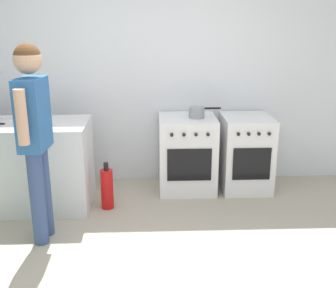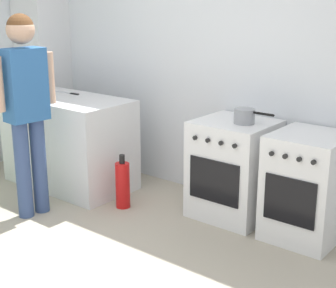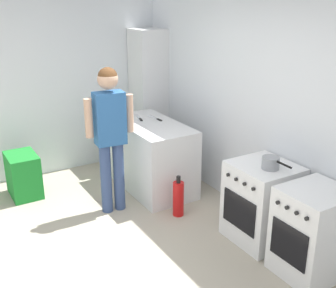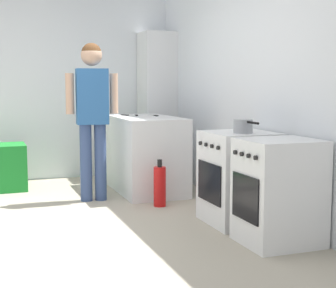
{
  "view_description": "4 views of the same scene",
  "coord_description": "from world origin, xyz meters",
  "px_view_note": "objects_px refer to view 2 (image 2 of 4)",
  "views": [
    {
      "loc": [
        -0.05,
        -2.94,
        1.96
      ],
      "look_at": [
        0.1,
        0.76,
        0.8
      ],
      "focal_mm": 45.0,
      "sensor_mm": 36.0,
      "label": 1
    },
    {
      "loc": [
        2.54,
        -2.05,
        1.87
      ],
      "look_at": [
        0.24,
        0.81,
        0.81
      ],
      "focal_mm": 55.0,
      "sensor_mm": 36.0,
      "label": 2
    },
    {
      "loc": [
        3.21,
        -1.27,
        2.49
      ],
      "look_at": [
        -0.24,
        0.79,
        1.04
      ],
      "focal_mm": 45.0,
      "sensor_mm": 36.0,
      "label": 3
    },
    {
      "loc": [
        4.53,
        -0.65,
        1.28
      ],
      "look_at": [
        0.21,
        0.93,
        0.75
      ],
      "focal_mm": 55.0,
      "sensor_mm": 36.0,
      "label": 4
    }
  ],
  "objects_px": {
    "oven_right": "(307,186)",
    "oven_left": "(234,169)",
    "fire_extinguisher": "(123,185)",
    "person": "(26,97)",
    "larder_cabinet": "(44,73)",
    "knife_bread": "(23,96)",
    "knife_chef": "(46,94)",
    "knife_carving": "(68,93)",
    "pot": "(245,116)"
  },
  "relations": [
    {
      "from": "oven_right",
      "to": "oven_left",
      "type": "bearing_deg",
      "value": 180.0
    },
    {
      "from": "fire_extinguisher",
      "to": "person",
      "type": "bearing_deg",
      "value": -130.61
    },
    {
      "from": "person",
      "to": "larder_cabinet",
      "type": "bearing_deg",
      "value": 137.01
    },
    {
      "from": "knife_bread",
      "to": "larder_cabinet",
      "type": "height_order",
      "value": "larder_cabinet"
    },
    {
      "from": "oven_left",
      "to": "knife_chef",
      "type": "height_order",
      "value": "knife_chef"
    },
    {
      "from": "knife_bread",
      "to": "larder_cabinet",
      "type": "xyz_separation_m",
      "value": [
        -0.54,
        0.69,
        0.1
      ]
    },
    {
      "from": "oven_left",
      "to": "person",
      "type": "xyz_separation_m",
      "value": [
        -1.38,
        -1.08,
        0.62
      ]
    },
    {
      "from": "knife_chef",
      "to": "fire_extinguisher",
      "type": "xyz_separation_m",
      "value": [
        1.12,
        -0.08,
        -0.69
      ]
    },
    {
      "from": "person",
      "to": "knife_carving",
      "type": "bearing_deg",
      "value": 119.26
    },
    {
      "from": "knife_bread",
      "to": "knife_chef",
      "type": "height_order",
      "value": "same"
    },
    {
      "from": "oven_left",
      "to": "oven_right",
      "type": "bearing_deg",
      "value": -0.0
    },
    {
      "from": "pot",
      "to": "knife_bread",
      "type": "bearing_deg",
      "value": -165.58
    },
    {
      "from": "oven_left",
      "to": "knife_bread",
      "type": "xyz_separation_m",
      "value": [
        -2.11,
        -0.59,
        0.48
      ]
    },
    {
      "from": "person",
      "to": "larder_cabinet",
      "type": "xyz_separation_m",
      "value": [
        -1.27,
        1.18,
        -0.05
      ]
    },
    {
      "from": "oven_right",
      "to": "fire_extinguisher",
      "type": "relative_size",
      "value": 1.7
    },
    {
      "from": "pot",
      "to": "fire_extinguisher",
      "type": "distance_m",
      "value": 1.28
    },
    {
      "from": "person",
      "to": "fire_extinguisher",
      "type": "bearing_deg",
      "value": 49.39
    },
    {
      "from": "pot",
      "to": "knife_carving",
      "type": "bearing_deg",
      "value": -174.49
    },
    {
      "from": "oven_left",
      "to": "knife_bread",
      "type": "bearing_deg",
      "value": -164.41
    },
    {
      "from": "oven_right",
      "to": "larder_cabinet",
      "type": "bearing_deg",
      "value": 178.24
    },
    {
      "from": "knife_bread",
      "to": "fire_extinguisher",
      "type": "bearing_deg",
      "value": 5.15
    },
    {
      "from": "oven_left",
      "to": "oven_right",
      "type": "relative_size",
      "value": 1.0
    },
    {
      "from": "knife_carving",
      "to": "larder_cabinet",
      "type": "xyz_separation_m",
      "value": [
        -0.78,
        0.31,
        0.1
      ]
    },
    {
      "from": "oven_right",
      "to": "person",
      "type": "height_order",
      "value": "person"
    },
    {
      "from": "knife_chef",
      "to": "larder_cabinet",
      "type": "distance_m",
      "value": 0.83
    },
    {
      "from": "knife_bread",
      "to": "knife_carving",
      "type": "relative_size",
      "value": 0.96
    },
    {
      "from": "knife_carving",
      "to": "larder_cabinet",
      "type": "distance_m",
      "value": 0.85
    },
    {
      "from": "knife_carving",
      "to": "larder_cabinet",
      "type": "bearing_deg",
      "value": 158.13
    },
    {
      "from": "fire_extinguisher",
      "to": "pot",
      "type": "bearing_deg",
      "value": 25.23
    },
    {
      "from": "knife_carving",
      "to": "person",
      "type": "height_order",
      "value": "person"
    },
    {
      "from": "pot",
      "to": "fire_extinguisher",
      "type": "xyz_separation_m",
      "value": [
        -0.97,
        -0.46,
        -0.7
      ]
    },
    {
      "from": "larder_cabinet",
      "to": "knife_bread",
      "type": "bearing_deg",
      "value": -52.26
    },
    {
      "from": "knife_bread",
      "to": "person",
      "type": "relative_size",
      "value": 0.18
    },
    {
      "from": "knife_chef",
      "to": "fire_extinguisher",
      "type": "relative_size",
      "value": 0.62
    },
    {
      "from": "knife_bread",
      "to": "fire_extinguisher",
      "type": "relative_size",
      "value": 0.63
    },
    {
      "from": "oven_left",
      "to": "larder_cabinet",
      "type": "relative_size",
      "value": 0.42
    },
    {
      "from": "oven_right",
      "to": "knife_bread",
      "type": "relative_size",
      "value": 2.69
    },
    {
      "from": "knife_chef",
      "to": "fire_extinguisher",
      "type": "distance_m",
      "value": 1.32
    },
    {
      "from": "knife_carving",
      "to": "person",
      "type": "bearing_deg",
      "value": -60.74
    },
    {
      "from": "pot",
      "to": "knife_chef",
      "type": "relative_size",
      "value": 1.15
    },
    {
      "from": "knife_bread",
      "to": "larder_cabinet",
      "type": "distance_m",
      "value": 0.88
    },
    {
      "from": "knife_carving",
      "to": "larder_cabinet",
      "type": "height_order",
      "value": "larder_cabinet"
    },
    {
      "from": "oven_right",
      "to": "pot",
      "type": "bearing_deg",
      "value": -177.91
    },
    {
      "from": "oven_left",
      "to": "pot",
      "type": "distance_m",
      "value": 0.5
    },
    {
      "from": "oven_right",
      "to": "person",
      "type": "xyz_separation_m",
      "value": [
        -2.06,
        -1.08,
        0.62
      ]
    },
    {
      "from": "pot",
      "to": "oven_left",
      "type": "bearing_deg",
      "value": 168.14
    },
    {
      "from": "knife_bread",
      "to": "pot",
      "type": "bearing_deg",
      "value": 14.42
    },
    {
      "from": "oven_right",
      "to": "knife_chef",
      "type": "height_order",
      "value": "knife_chef"
    },
    {
      "from": "oven_left",
      "to": "fire_extinguisher",
      "type": "xyz_separation_m",
      "value": [
        -0.87,
        -0.48,
        -0.21
      ]
    },
    {
      "from": "oven_left",
      "to": "knife_bread",
      "type": "height_order",
      "value": "knife_bread"
    }
  ]
}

